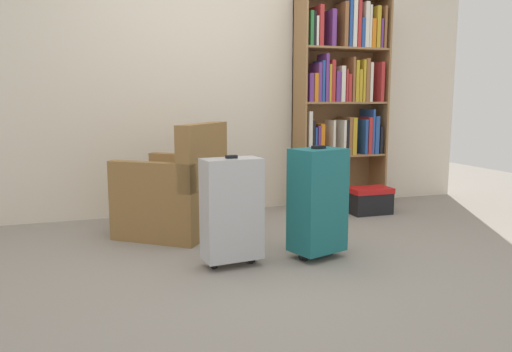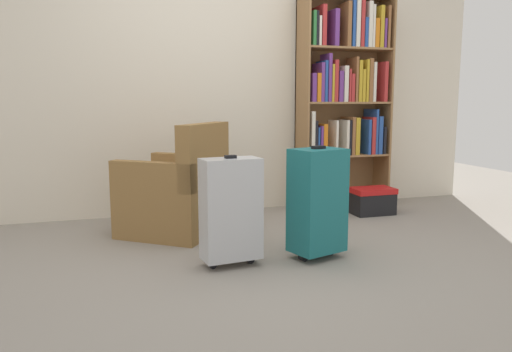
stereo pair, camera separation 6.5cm
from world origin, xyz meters
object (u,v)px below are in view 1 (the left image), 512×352
Objects in this scene: armchair at (176,195)px; suitcase_silver at (232,209)px; mug at (248,222)px; storage_box at (369,200)px; suitcase_teal at (318,200)px; bookshelf at (341,89)px.

armchair is 0.95m from suitcase_silver.
mug is (0.61, -0.01, -0.27)m from armchair.
suitcase_teal is at bearing -134.55° from storage_box.
suitcase_teal is at bearing -48.82° from armchair.
armchair is 2.46× the size of storage_box.
suitcase_teal is at bearing -77.46° from mug.
mug is at bearing -154.31° from bookshelf.
armchair is 1.26× the size of suitcase_teal.
suitcase_silver is at bearing -76.86° from armchair.
bookshelf is 2.69× the size of suitcase_teal.
bookshelf is at bearing 25.69° from mug.
armchair is 1.25m from suitcase_teal.
armchair is at bearing 103.14° from suitcase_silver.
storage_box is 0.55× the size of suitcase_silver.
armchair reaches higher than suitcase_teal.
suitcase_silver is (0.21, -0.92, 0.06)m from armchair.
mug is 0.16× the size of suitcase_silver.
suitcase_teal is (0.60, -0.02, 0.02)m from suitcase_silver.
armchair is at bearing -162.83° from bookshelf.
mug is (-1.14, -0.55, -1.14)m from bookshelf.
bookshelf reaches higher than suitcase_teal.
suitcase_teal is (0.21, -0.93, 0.35)m from mug.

